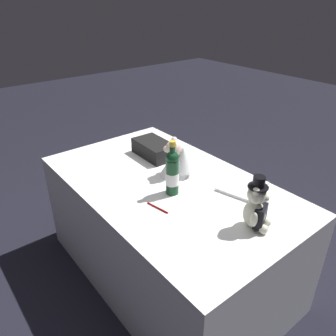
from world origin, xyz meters
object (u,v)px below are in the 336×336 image
object	(u,v)px
champagne_bottle	(172,172)
gift_case_black	(154,149)
signing_pen	(157,207)
guestbook	(242,186)
teddy_bear_groom	(257,208)
teddy_bear_bride	(176,160)

from	to	relation	value
champagne_bottle	gift_case_black	world-z (taller)	champagne_bottle
champagne_bottle	signing_pen	world-z (taller)	champagne_bottle
champagne_bottle	guestbook	world-z (taller)	champagne_bottle
teddy_bear_groom	guestbook	distance (m)	0.38
teddy_bear_bride	champagne_bottle	world-z (taller)	champagne_bottle
teddy_bear_groom	signing_pen	world-z (taller)	teddy_bear_groom
champagne_bottle	gift_case_black	bearing A→B (deg)	-24.80
signing_pen	gift_case_black	world-z (taller)	gift_case_black
teddy_bear_bride	champagne_bottle	size ratio (longest dim) A/B	0.76
guestbook	champagne_bottle	bearing A→B (deg)	44.46
teddy_bear_groom	signing_pen	distance (m)	0.52
champagne_bottle	teddy_bear_bride	bearing A→B (deg)	-46.42
guestbook	signing_pen	bearing A→B (deg)	59.63
champagne_bottle	gift_case_black	xyz separation A→B (m)	(0.45, -0.21, -0.08)
guestbook	teddy_bear_groom	bearing A→B (deg)	124.55
teddy_bear_bride	gift_case_black	size ratio (longest dim) A/B	0.78
teddy_bear_bride	signing_pen	bearing A→B (deg)	124.19
signing_pen	guestbook	xyz separation A→B (m)	(-0.15, -0.52, 0.00)
teddy_bear_groom	gift_case_black	size ratio (longest dim) A/B	0.90
champagne_bottle	guestbook	distance (m)	0.43
teddy_bear_groom	teddy_bear_bride	xyz separation A→B (m)	(0.63, -0.03, -0.01)
signing_pen	guestbook	size ratio (longest dim) A/B	0.59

